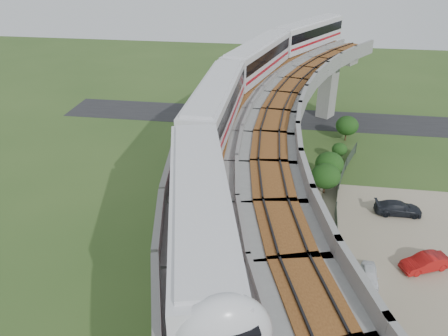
{
  "coord_description": "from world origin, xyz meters",
  "views": [
    {
      "loc": [
        3.27,
        -31.66,
        23.94
      ],
      "look_at": [
        -1.33,
        -1.02,
        7.5
      ],
      "focal_mm": 35.0,
      "sensor_mm": 36.0,
      "label": 1
    }
  ],
  "objects": [
    {
      "name": "ground",
      "position": [
        0.0,
        0.0,
        0.0
      ],
      "size": [
        160.0,
        160.0,
        0.0
      ],
      "primitive_type": "plane",
      "color": "#335020",
      "rests_on": "ground"
    },
    {
      "name": "dirt_lot",
      "position": [
        14.0,
        -2.0,
        0.02
      ],
      "size": [
        18.0,
        26.0,
        0.04
      ],
      "primitive_type": "cube",
      "color": "gray",
      "rests_on": "ground"
    },
    {
      "name": "asphalt_road",
      "position": [
        0.0,
        30.0,
        0.01
      ],
      "size": [
        60.0,
        8.0,
        0.03
      ],
      "primitive_type": "cube",
      "color": "#232326",
      "rests_on": "ground"
    },
    {
      "name": "viaduct",
      "position": [
        3.84,
        0.0,
        9.05
      ],
      "size": [
        19.58,
        73.98,
        11.4
      ],
      "color": "#99968E",
      "rests_on": "ground"
    },
    {
      "name": "metro_train",
      "position": [
        0.78,
        7.16,
        12.31
      ],
      "size": [
        14.18,
        60.87,
        3.64
      ],
      "color": "silver",
      "rests_on": "ground"
    },
    {
      "name": "fence",
      "position": [
        9.75,
        0.0,
        0.75
      ],
      "size": [
        3.87,
        38.73,
        1.5
      ],
      "color": "#2D382D",
      "rests_on": "ground"
    },
    {
      "name": "tree_0",
      "position": [
        11.33,
        23.1,
        2.13
      ],
      "size": [
        2.94,
        2.94,
        3.38
      ],
      "color": "#382314",
      "rests_on": "ground"
    },
    {
      "name": "tree_1",
      "position": [
        9.89,
        16.57,
        1.66
      ],
      "size": [
        1.81,
        1.81,
        2.44
      ],
      "color": "#382314",
      "rests_on": "ground"
    },
    {
      "name": "tree_2",
      "position": [
        8.27,
        10.92,
        2.48
      ],
      "size": [
        3.04,
        3.04,
        3.78
      ],
      "color": "#382314",
      "rests_on": "ground"
    },
    {
      "name": "tree_3",
      "position": [
        7.82,
        8.89,
        2.08
      ],
      "size": [
        3.05,
        3.05,
        3.38
      ],
      "color": "#382314",
      "rests_on": "ground"
    },
    {
      "name": "tree_4",
      "position": [
        6.36,
        2.57,
        1.67
      ],
      "size": [
        2.3,
        2.3,
        2.65
      ],
      "color": "#382314",
      "rests_on": "ground"
    },
    {
      "name": "tree_5",
      "position": [
        6.51,
        -4.33,
        1.62
      ],
      "size": [
        2.13,
        2.13,
        2.53
      ],
      "color": "#382314",
      "rests_on": "ground"
    },
    {
      "name": "tree_6",
      "position": [
        6.7,
        -7.39,
        2.37
      ],
      "size": [
        2.26,
        2.26,
        3.34
      ],
      "color": "#382314",
      "rests_on": "ground"
    },
    {
      "name": "car_white",
      "position": [
        10.64,
        -4.13,
        0.57
      ],
      "size": [
        1.46,
        3.2,
        1.06
      ],
      "primitive_type": "imported",
      "rotation": [
        0.0,
        0.0,
        -0.07
      ],
      "color": "white",
      "rests_on": "dirt_lot"
    },
    {
      "name": "car_red",
      "position": [
        15.26,
        -2.04,
        0.7
      ],
      "size": [
        4.26,
        2.94,
        1.33
      ],
      "primitive_type": "imported",
      "rotation": [
        0.0,
        0.0,
        -1.15
      ],
      "color": "#A4100F",
      "rests_on": "dirt_lot"
    },
    {
      "name": "car_dark",
      "position": [
        14.71,
        5.99,
        0.69
      ],
      "size": [
        4.54,
        2.0,
        1.3
      ],
      "primitive_type": "imported",
      "rotation": [
        0.0,
        0.0,
        1.61
      ],
      "color": "black",
      "rests_on": "dirt_lot"
    }
  ]
}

